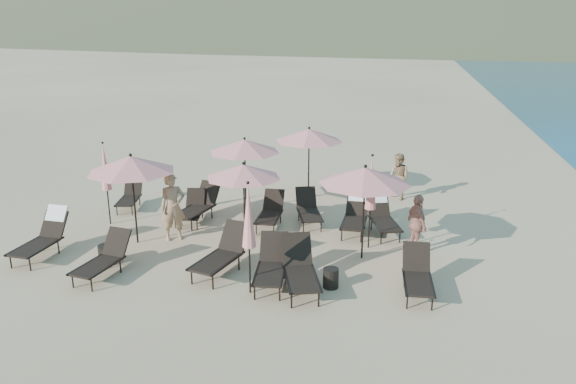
% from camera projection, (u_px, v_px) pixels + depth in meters
% --- Properties ---
extents(ground, '(800.00, 800.00, 0.00)m').
position_uv_depth(ground, '(260.00, 281.00, 13.01)').
color(ground, '#D6BA8C').
rests_on(ground, ground).
extents(lounger_0, '(0.77, 1.84, 1.12)m').
position_uv_depth(lounger_0, '(43.00, 235.00, 14.31)').
color(lounger_0, black).
rests_on(lounger_0, ground).
extents(lounger_1, '(0.90, 1.75, 0.96)m').
position_uv_depth(lounger_1, '(103.00, 258.00, 13.18)').
color(lounger_1, black).
rests_on(lounger_1, ground).
extents(lounger_2, '(1.14, 1.95, 1.05)m').
position_uv_depth(lounger_2, '(222.00, 253.00, 13.34)').
color(lounger_2, black).
rests_on(lounger_2, ground).
extents(lounger_3, '(0.85, 1.80, 1.00)m').
position_uv_depth(lounger_3, '(271.00, 265.00, 12.78)').
color(lounger_3, black).
rests_on(lounger_3, ground).
extents(lounger_4, '(1.23, 1.97, 1.06)m').
position_uv_depth(lounger_4, '(300.00, 269.00, 12.51)').
color(lounger_4, black).
rests_on(lounger_4, ground).
extents(lounger_5, '(0.71, 1.66, 0.94)m').
position_uv_depth(lounger_5, '(418.00, 275.00, 12.35)').
color(lounger_5, black).
rests_on(lounger_5, ground).
extents(lounger_6, '(0.85, 1.58, 0.86)m').
position_uv_depth(lounger_6, '(130.00, 196.00, 17.90)').
color(lounger_6, black).
rests_on(lounger_6, ground).
extents(lounger_7, '(1.05, 1.89, 1.03)m').
position_uv_depth(lounger_7, '(199.00, 205.00, 16.81)').
color(lounger_7, black).
rests_on(lounger_7, ground).
extents(lounger_8, '(0.81, 1.56, 0.85)m').
position_uv_depth(lounger_8, '(193.00, 208.00, 16.74)').
color(lounger_8, black).
rests_on(lounger_8, ground).
extents(lounger_9, '(1.09, 1.73, 0.93)m').
position_uv_depth(lounger_9, '(308.00, 209.00, 16.55)').
color(lounger_9, black).
rests_on(lounger_9, ground).
extents(lounger_10, '(0.69, 1.76, 1.08)m').
position_uv_depth(lounger_10, '(356.00, 213.00, 15.98)').
color(lounger_10, black).
rests_on(lounger_10, ground).
extents(lounger_11, '(1.11, 1.81, 1.06)m').
position_uv_depth(lounger_11, '(382.00, 215.00, 15.88)').
color(lounger_11, black).
rests_on(lounger_11, ground).
extents(lounger_12, '(0.65, 1.62, 0.92)m').
position_uv_depth(lounger_12, '(270.00, 212.00, 16.36)').
color(lounger_12, black).
rests_on(lounger_12, ground).
extents(umbrella_open_0, '(2.31, 2.31, 2.49)m').
position_uv_depth(umbrella_open_0, '(131.00, 164.00, 14.60)').
color(umbrella_open_0, black).
rests_on(umbrella_open_0, ground).
extents(umbrella_open_1, '(2.03, 2.03, 2.19)m').
position_uv_depth(umbrella_open_1, '(243.00, 171.00, 14.94)').
color(umbrella_open_1, black).
rests_on(umbrella_open_1, ground).
extents(umbrella_open_2, '(2.29, 2.29, 2.46)m').
position_uv_depth(umbrella_open_2, '(365.00, 176.00, 13.61)').
color(umbrella_open_2, black).
rests_on(umbrella_open_2, ground).
extents(umbrella_open_3, '(2.20, 2.20, 2.36)m').
position_uv_depth(umbrella_open_3, '(245.00, 146.00, 17.16)').
color(umbrella_open_3, black).
rests_on(umbrella_open_3, ground).
extents(umbrella_open_4, '(2.25, 2.25, 2.43)m').
position_uv_depth(umbrella_open_4, '(309.00, 135.00, 18.45)').
color(umbrella_open_4, black).
rests_on(umbrella_open_4, ground).
extents(umbrella_closed_0, '(0.30, 0.30, 2.59)m').
position_uv_depth(umbrella_closed_0, '(249.00, 216.00, 11.95)').
color(umbrella_closed_0, black).
rests_on(umbrella_closed_0, ground).
extents(umbrella_closed_1, '(0.30, 0.30, 2.56)m').
position_uv_depth(umbrella_closed_1, '(371.00, 183.00, 14.39)').
color(umbrella_closed_1, black).
rests_on(umbrella_closed_1, ground).
extents(umbrella_closed_2, '(0.29, 0.29, 2.48)m').
position_uv_depth(umbrella_closed_2, '(105.00, 167.00, 16.11)').
color(umbrella_closed_2, black).
rests_on(umbrella_closed_2, ground).
extents(side_table_0, '(0.44, 0.44, 0.48)m').
position_uv_depth(side_table_0, '(107.00, 254.00, 13.91)').
color(side_table_0, black).
rests_on(side_table_0, ground).
extents(side_table_1, '(0.36, 0.36, 0.46)m').
position_uv_depth(side_table_1, '(331.00, 278.00, 12.66)').
color(side_table_1, black).
rests_on(side_table_1, ground).
extents(beachgoer_a, '(0.81, 0.75, 1.86)m').
position_uv_depth(beachgoer_a, '(173.00, 207.00, 15.21)').
color(beachgoer_a, '#A07856').
rests_on(beachgoer_a, ground).
extents(beachgoer_b, '(0.94, 0.96, 1.56)m').
position_uv_depth(beachgoer_b, '(399.00, 177.00, 18.65)').
color(beachgoer_b, '#A47B54').
rests_on(beachgoer_b, ground).
extents(beachgoer_c, '(0.74, 1.00, 1.58)m').
position_uv_depth(beachgoer_c, '(417.00, 224.00, 14.35)').
color(beachgoer_c, tan).
rests_on(beachgoer_c, ground).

